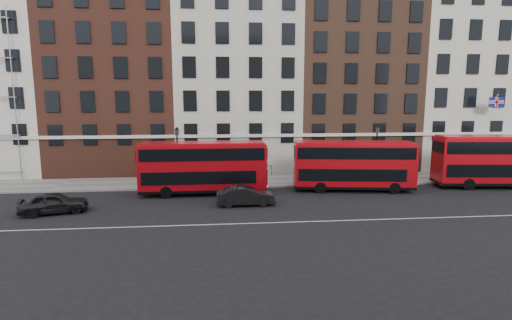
{
  "coord_description": "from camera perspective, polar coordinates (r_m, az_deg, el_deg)",
  "views": [
    {
      "loc": [
        -2.19,
        -26.63,
        8.14
      ],
      "look_at": [
        0.87,
        5.0,
        3.0
      ],
      "focal_mm": 28.0,
      "sensor_mm": 36.0,
      "label": 1
    }
  ],
  "objects": [
    {
      "name": "car_rear",
      "position": [
        31.32,
        -26.94,
        -5.45
      ],
      "size": [
        4.79,
        2.9,
        1.53
      ],
      "primitive_type": "imported",
      "rotation": [
        0.0,
        0.0,
        1.83
      ],
      "color": "#242527",
      "rests_on": "ground"
    },
    {
      "name": "building_terrace",
      "position": [
        44.59,
        -3.17,
        11.87
      ],
      "size": [
        64.0,
        11.95,
        22.0
      ],
      "color": "beige",
      "rests_on": "ground"
    },
    {
      "name": "road_centre_line",
      "position": [
        26.02,
        -0.43,
        -9.02
      ],
      "size": [
        70.0,
        0.12,
        0.01
      ],
      "primitive_type": "cube",
      "color": "white",
      "rests_on": "ground"
    },
    {
      "name": "lamp_post_left",
      "position": [
        35.63,
        -11.14,
        0.85
      ],
      "size": [
        0.44,
        0.44,
        5.33
      ],
      "color": "black",
      "rests_on": "pavement"
    },
    {
      "name": "kerb",
      "position": [
        35.62,
        -1.86,
        -3.9
      ],
      "size": [
        80.0,
        0.3,
        0.16
      ],
      "primitive_type": "cube",
      "color": "gray",
      "rests_on": "ground"
    },
    {
      "name": "iron_railings",
      "position": [
        40.09,
        -2.3,
        -1.59
      ],
      "size": [
        6.6,
        0.06,
        1.0
      ],
      "primitive_type": null,
      "color": "black",
      "rests_on": "pavement"
    },
    {
      "name": "bus_b",
      "position": [
        33.3,
        -7.61,
        -0.92
      ],
      "size": [
        10.42,
        2.6,
        4.37
      ],
      "rotation": [
        0.0,
        0.0,
        0.01
      ],
      "color": "#B20911",
      "rests_on": "ground"
    },
    {
      "name": "bus_c",
      "position": [
        35.23,
        13.67,
        -0.63
      ],
      "size": [
        10.41,
        3.79,
        4.28
      ],
      "rotation": [
        0.0,
        0.0,
        -0.14
      ],
      "color": "#B20911",
      "rests_on": "ground"
    },
    {
      "name": "bus_d",
      "position": [
        41.53,
        31.36,
        0.02
      ],
      "size": [
        11.26,
        3.84,
        4.64
      ],
      "rotation": [
        0.0,
        0.0,
        -0.11
      ],
      "color": "#B20911",
      "rests_on": "ground"
    },
    {
      "name": "traffic_light",
      "position": [
        42.67,
        27.81,
        0.45
      ],
      "size": [
        0.25,
        0.45,
        3.27
      ],
      "color": "black",
      "rests_on": "pavement"
    },
    {
      "name": "ground",
      "position": [
        27.93,
        -0.8,
        -7.76
      ],
      "size": [
        120.0,
        120.0,
        0.0
      ],
      "primitive_type": "plane",
      "color": "black",
      "rests_on": "ground"
    },
    {
      "name": "car_front",
      "position": [
        30.01,
        -1.51,
        -5.13
      ],
      "size": [
        4.4,
        1.63,
        1.44
      ],
      "primitive_type": "imported",
      "rotation": [
        0.0,
        0.0,
        1.6
      ],
      "color": "black",
      "rests_on": "ground"
    },
    {
      "name": "lamp_post_right",
      "position": [
        38.97,
        16.81,
        1.33
      ],
      "size": [
        0.44,
        0.44,
        5.33
      ],
      "color": "black",
      "rests_on": "pavement"
    },
    {
      "name": "pavement",
      "position": [
        38.05,
        -2.1,
        -3.05
      ],
      "size": [
        80.0,
        5.0,
        0.15
      ],
      "primitive_type": "cube",
      "color": "slate",
      "rests_on": "ground"
    }
  ]
}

